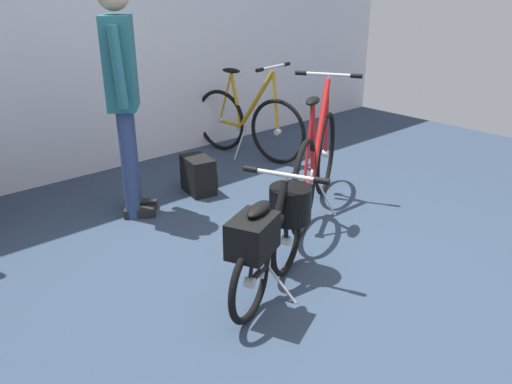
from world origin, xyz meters
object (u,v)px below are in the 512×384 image
Objects in this scene: folding_bike_foreground at (273,233)px; backpack_on_floor at (199,175)px; display_bike_right at (248,122)px; visitor_browsing at (123,86)px; display_bike_left at (316,164)px.

folding_bike_foreground is 2.56× the size of backpack_on_floor.
backpack_on_floor is (-0.96, -0.46, -0.21)m from display_bike_right.
backpack_on_floor is at bearing 1.17° from visitor_browsing.
display_bike_left is at bearing -63.96° from backpack_on_floor.
display_bike_right is (0.51, 1.40, -0.03)m from display_bike_left.
display_bike_left is at bearing -40.06° from visitor_browsing.
display_bike_right is at bearing 52.35° from folding_bike_foreground.
display_bike_right is at bearing 25.67° from backpack_on_floor.
folding_bike_foreground reaches higher than backpack_on_floor.
folding_bike_foreground is at bearing -110.51° from backpack_on_floor.
display_bike_right is (1.54, 1.99, -0.01)m from folding_bike_foreground.
display_bike_right is 0.79× the size of visitor_browsing.
backpack_on_floor is at bearing 116.04° from display_bike_left.
visitor_browsing is (-1.09, 0.92, 0.62)m from display_bike_left.
visitor_browsing reaches higher than display_bike_right.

